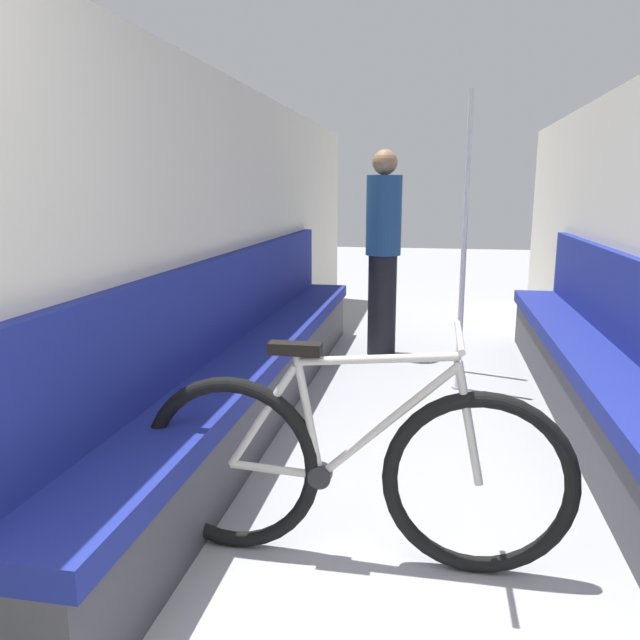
# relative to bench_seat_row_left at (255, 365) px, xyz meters

# --- Properties ---
(wall_left) EXTENTS (0.10, 9.19, 2.10)m
(wall_left) POSITION_rel_bench_seat_row_left_xyz_m (-0.23, -0.10, 0.71)
(wall_left) COLOR beige
(wall_left) RESTS_ON ground
(bench_seat_row_left) EXTENTS (0.42, 4.79, 1.04)m
(bench_seat_row_left) POSITION_rel_bench_seat_row_left_xyz_m (0.00, 0.00, 0.00)
(bench_seat_row_left) COLOR #3D3D42
(bench_seat_row_left) RESTS_ON ground
(bench_seat_row_right) EXTENTS (0.42, 4.79, 1.04)m
(bench_seat_row_right) POSITION_rel_bench_seat_row_left_xyz_m (2.08, 0.00, 0.00)
(bench_seat_row_right) COLOR #3D3D42
(bench_seat_row_right) RESTS_ON ground
(bicycle) EXTENTS (1.68, 0.46, 0.93)m
(bicycle) POSITION_rel_bench_seat_row_left_xyz_m (0.81, -1.45, 0.03)
(bicycle) COLOR black
(bicycle) RESTS_ON ground
(grab_pole_near) EXTENTS (0.08, 0.08, 2.08)m
(grab_pole_near) POSITION_rel_bench_seat_row_left_xyz_m (1.29, 0.82, 0.67)
(grab_pole_near) COLOR gray
(grab_pole_near) RESTS_ON ground
(grab_pole_far) EXTENTS (0.08, 0.08, 2.08)m
(grab_pole_far) POSITION_rel_bench_seat_row_left_xyz_m (1.31, 1.27, 0.67)
(grab_pole_far) COLOR gray
(grab_pole_far) RESTS_ON ground
(passenger_standing) EXTENTS (0.30, 0.30, 1.75)m
(passenger_standing) POSITION_rel_bench_seat_row_left_xyz_m (0.65, 1.69, 0.56)
(passenger_standing) COLOR black
(passenger_standing) RESTS_ON ground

